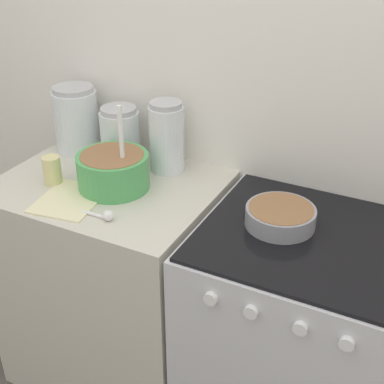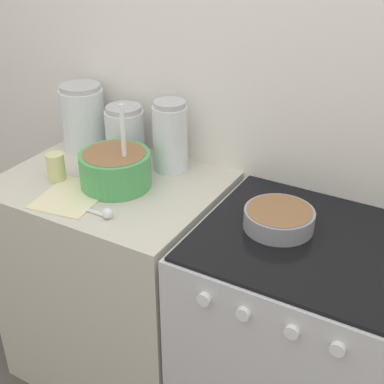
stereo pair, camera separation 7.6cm
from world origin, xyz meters
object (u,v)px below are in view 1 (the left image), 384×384
Objects in this scene: mixing_bowl at (113,169)px; tin_can at (52,170)px; baking_pan at (280,216)px; storage_jar_middle at (120,137)px; storage_jar_right at (167,141)px; stove at (297,345)px; storage_jar_left at (77,123)px.

tin_can is at bearing -160.71° from mixing_bowl.
tin_can is at bearing -172.91° from baking_pan.
storage_jar_right is (0.21, 0.00, 0.02)m from storage_jar_middle.
stove is 0.86m from storage_jar_right.
storage_jar_middle is 0.21m from storage_jar_right.
storage_jar_right reaches higher than baking_pan.
mixing_bowl is 0.24m from storage_jar_middle.
stove is at bearing -13.68° from storage_jar_middle.
storage_jar_left is 0.41m from storage_jar_right.
mixing_bowl reaches higher than storage_jar_right.
stove is 1.01m from storage_jar_middle.
baking_pan is at bearing -11.29° from storage_jar_left.
storage_jar_right is at bearing 0.00° from storage_jar_middle.
tin_can is (0.10, -0.29, -0.06)m from storage_jar_left.
tin_can is (-0.93, -0.09, 0.51)m from stove.
storage_jar_middle is at bearing 117.13° from mixing_bowl.
tin_can is (-0.31, -0.29, -0.06)m from storage_jar_right.
storage_jar_left is at bearing 109.84° from tin_can.
stove is at bearing -18.01° from storage_jar_right.
mixing_bowl is at bearing -62.87° from storage_jar_middle.
storage_jar_right reaches higher than storage_jar_middle.
baking_pan is (-0.11, 0.02, 0.49)m from stove.
storage_jar_right is at bearing 160.12° from baking_pan.
storage_jar_left is 2.50× the size of tin_can.
mixing_bowl is 0.24m from storage_jar_right.
storage_jar_left is (-0.32, 0.21, 0.04)m from mixing_bowl.
tin_can is at bearing -109.88° from storage_jar_middle.
stove is 0.50m from baking_pan.
storage_jar_middle is 0.31m from tin_can.
storage_jar_middle reaches higher than baking_pan.
mixing_bowl is at bearing 19.29° from tin_can.
storage_jar_right is 2.55× the size of tin_can.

